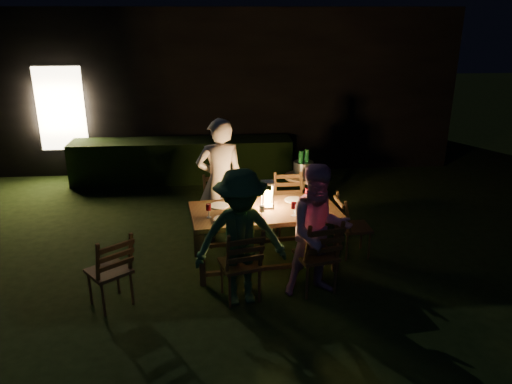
{
  "coord_description": "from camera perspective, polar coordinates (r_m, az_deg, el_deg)",
  "views": [
    {
      "loc": [
        0.16,
        -5.62,
        3.15
      ],
      "look_at": [
        0.66,
        0.45,
        0.91
      ],
      "focal_mm": 35.0,
      "sensor_mm": 36.0,
      "label": 1
    }
  ],
  "objects": [
    {
      "name": "bottle_bucket_b",
      "position": [
        7.65,
        5.77,
        3.14
      ],
      "size": [
        0.07,
        0.07,
        0.32
      ],
      "primitive_type": "cylinder",
      "color": "#0F471E",
      "rests_on": "side_table"
    },
    {
      "name": "plate_far_right",
      "position": [
        6.62,
        4.36,
        -0.92
      ],
      "size": [
        0.25,
        0.25,
        0.01
      ],
      "primitive_type": "cylinder",
      "color": "white",
      "rests_on": "dining_table"
    },
    {
      "name": "plate_near_right",
      "position": [
        6.23,
        5.47,
        -2.34
      ],
      "size": [
        0.25,
        0.25,
        0.01
      ],
      "primitive_type": "cylinder",
      "color": "white",
      "rests_on": "dining_table"
    },
    {
      "name": "wineglass_c",
      "position": [
        6.1,
        4.31,
        -1.97
      ],
      "size": [
        0.06,
        0.06,
        0.18
      ],
      "primitive_type": null,
      "color": "#59070F",
      "rests_on": "dining_table"
    },
    {
      "name": "dining_table",
      "position": [
        6.35,
        0.97,
        -2.62
      ],
      "size": [
        1.95,
        1.14,
        0.77
      ],
      "rotation": [
        0.0,
        0.0,
        0.12
      ],
      "color": "#55331C",
      "rests_on": "ground"
    },
    {
      "name": "napkin_left",
      "position": [
        6.0,
        0.24,
        -3.17
      ],
      "size": [
        0.18,
        0.14,
        0.01
      ],
      "primitive_type": "cube",
      "color": "red",
      "rests_on": "dining_table"
    },
    {
      "name": "plate_far_left",
      "position": [
        6.43,
        -4.25,
        -1.57
      ],
      "size": [
        0.25,
        0.25,
        0.01
      ],
      "primitive_type": "cylinder",
      "color": "white",
      "rests_on": "dining_table"
    },
    {
      "name": "plate_near_left",
      "position": [
        6.02,
        -3.68,
        -3.09
      ],
      "size": [
        0.25,
        0.25,
        0.01
      ],
      "primitive_type": "cylinder",
      "color": "white",
      "rests_on": "dining_table"
    },
    {
      "name": "wineglass_a",
      "position": [
        6.49,
        -2.15,
        -0.55
      ],
      "size": [
        0.06,
        0.06,
        0.18
      ],
      "primitive_type": null,
      "color": "#59070F",
      "rests_on": "dining_table"
    },
    {
      "name": "bottle_table",
      "position": [
        6.22,
        -1.27,
        -0.96
      ],
      "size": [
        0.07,
        0.07,
        0.28
      ],
      "primitive_type": "cylinder",
      "color": "#0F471E",
      "rests_on": "dining_table"
    },
    {
      "name": "side_table",
      "position": [
        7.68,
        5.39,
        1.26
      ],
      "size": [
        0.57,
        0.57,
        0.77
      ],
      "color": "brown",
      "rests_on": "ground"
    },
    {
      "name": "wineglass_e",
      "position": [
        5.99,
        0.67,
        -2.34
      ],
      "size": [
        0.06,
        0.06,
        0.18
      ],
      "primitive_type": null,
      "color": "silver",
      "rests_on": "dining_table"
    },
    {
      "name": "person_house_side",
      "position": [
        6.96,
        -4.12,
        1.2
      ],
      "size": [
        0.7,
        0.51,
        1.79
      ],
      "primitive_type": "imported",
      "rotation": [
        0.0,
        0.0,
        3.26
      ],
      "color": "beige",
      "rests_on": "ground"
    },
    {
      "name": "phone",
      "position": [
        5.94,
        -4.24,
        -3.47
      ],
      "size": [
        0.14,
        0.07,
        0.01
      ],
      "primitive_type": "cube",
      "color": "black",
      "rests_on": "dining_table"
    },
    {
      "name": "chair_near_right",
      "position": [
        5.96,
        6.88,
        -8.58
      ],
      "size": [
        0.54,
        0.56,
        0.99
      ],
      "rotation": [
        0.0,
        0.0,
        0.24
      ],
      "color": "#55331C",
      "rests_on": "ground"
    },
    {
      "name": "person_opp_right",
      "position": [
        5.7,
        7.22,
        -4.5
      ],
      "size": [
        0.83,
        0.69,
        1.58
      ],
      "primitive_type": "imported",
      "rotation": [
        0.0,
        0.0,
        0.12
      ],
      "color": "#CE8DB9",
      "rests_on": "ground"
    },
    {
      "name": "chair_end",
      "position": [
        6.87,
        11.05,
        -5.02
      ],
      "size": [
        0.45,
        0.42,
        0.89
      ],
      "rotation": [
        0.0,
        0.0,
        -1.52
      ],
      "color": "#55331C",
      "rests_on": "ground"
    },
    {
      "name": "lantern",
      "position": [
        6.32,
        1.33,
        -0.46
      ],
      "size": [
        0.16,
        0.16,
        0.35
      ],
      "color": "white",
      "rests_on": "dining_table"
    },
    {
      "name": "wineglass_d",
      "position": [
        6.6,
        5.89,
        -0.28
      ],
      "size": [
        0.06,
        0.06,
        0.18
      ],
      "primitive_type": null,
      "color": "#59070F",
      "rests_on": "dining_table"
    },
    {
      "name": "ice_bucket",
      "position": [
        7.62,
        5.44,
        2.68
      ],
      "size": [
        0.3,
        0.3,
        0.22
      ],
      "primitive_type": "cylinder",
      "color": "#A5A8AD",
      "rests_on": "side_table"
    },
    {
      "name": "chair_far_left",
      "position": [
        7.13,
        -3.95,
        -3.47
      ],
      "size": [
        0.51,
        0.54,
        0.99
      ],
      "rotation": [
        0.0,
        0.0,
        3.29
      ],
      "color": "#55331C",
      "rests_on": "ground"
    },
    {
      "name": "chair_far_right",
      "position": [
        7.32,
        3.86,
        -2.92
      ],
      "size": [
        0.44,
        0.47,
        0.95
      ],
      "rotation": [
        0.0,
        0.0,
        3.17
      ],
      "color": "#55331C",
      "rests_on": "ground"
    },
    {
      "name": "bottle_bucket_a",
      "position": [
        7.55,
        5.13,
        2.95
      ],
      "size": [
        0.07,
        0.07,
        0.32
      ],
      "primitive_type": "cylinder",
      "color": "#0F471E",
      "rests_on": "side_table"
    },
    {
      "name": "napkin_right",
      "position": [
        6.19,
        6.57,
        -2.55
      ],
      "size": [
        0.18,
        0.14,
        0.01
      ],
      "primitive_type": "cube",
      "color": "red",
      "rests_on": "dining_table"
    },
    {
      "name": "garden_envelope",
      "position": [
        11.88,
        -5.61,
        12.46
      ],
      "size": [
        40.0,
        40.0,
        3.2
      ],
      "color": "black",
      "rests_on": "ground"
    },
    {
      "name": "chair_spare",
      "position": [
        5.87,
        -16.24,
        -9.96
      ],
      "size": [
        0.61,
        0.61,
        0.94
      ],
      "rotation": [
        0.0,
        0.0,
        0.66
      ],
      "color": "#55331C",
      "rests_on": "ground"
    },
    {
      "name": "wineglass_b",
      "position": [
        6.07,
        -5.43,
        -2.14
      ],
      "size": [
        0.06,
        0.06,
        0.18
      ],
      "primitive_type": null,
      "color": "#59070F",
      "rests_on": "dining_table"
    },
    {
      "name": "person_opp_left",
      "position": [
        5.49,
        -1.75,
        -5.29
      ],
      "size": [
        1.09,
        0.71,
        1.58
      ],
      "primitive_type": "imported",
      "rotation": [
        0.0,
        0.0,
        0.12
      ],
      "color": "#2C5933",
      "rests_on": "ground"
    },
    {
      "name": "chair_near_left",
      "position": [
        5.77,
        -1.76,
        -9.6
      ],
      "size": [
        0.53,
        0.55,
        0.95
      ],
      "rotation": [
        0.0,
        0.0,
        0.25
      ],
      "color": "#55331C",
      "rests_on": "ground"
    }
  ]
}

